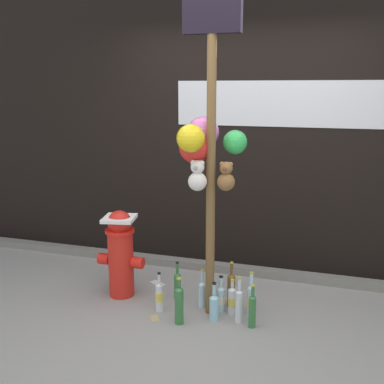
# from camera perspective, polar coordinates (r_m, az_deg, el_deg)

# --- Properties ---
(ground_plane) EXTENTS (14.00, 14.00, 0.00)m
(ground_plane) POSITION_cam_1_polar(r_m,az_deg,el_deg) (3.71, 1.38, -17.14)
(ground_plane) COLOR gray
(building_wall) EXTENTS (10.00, 0.21, 3.19)m
(building_wall) POSITION_cam_1_polar(r_m,az_deg,el_deg) (4.81, 6.95, 9.61)
(building_wall) COLOR black
(building_wall) RESTS_ON ground_plane
(curb_strip) EXTENTS (8.00, 0.12, 0.08)m
(curb_strip) POSITION_cam_1_polar(r_m,az_deg,el_deg) (4.80, 5.63, -9.45)
(curb_strip) COLOR slate
(curb_strip) RESTS_ON ground_plane
(memorial_post) EXTENTS (0.52, 0.54, 2.59)m
(memorial_post) POSITION_cam_1_polar(r_m,az_deg,el_deg) (3.64, 1.75, 7.73)
(memorial_post) COLOR brown
(memorial_post) RESTS_ON ground_plane
(fire_hydrant) EXTENTS (0.43, 0.32, 0.79)m
(fire_hydrant) POSITION_cam_1_polar(r_m,az_deg,el_deg) (4.23, -8.76, -7.23)
(fire_hydrant) COLOR red
(fire_hydrant) RESTS_ON ground_plane
(bottle_0) EXTENTS (0.07, 0.07, 0.31)m
(bottle_0) POSITION_cam_1_polar(r_m,az_deg,el_deg) (3.96, 4.94, -13.07)
(bottle_0) COLOR silver
(bottle_0) RESTS_ON ground_plane
(bottle_1) EXTENTS (0.07, 0.07, 0.31)m
(bottle_1) POSITION_cam_1_polar(r_m,az_deg,el_deg) (4.01, 3.55, -12.84)
(bottle_1) COLOR #B2DBEA
(bottle_1) RESTS_ON ground_plane
(bottle_2) EXTENTS (0.07, 0.07, 0.34)m
(bottle_2) POSITION_cam_1_polar(r_m,az_deg,el_deg) (4.00, -4.03, -12.61)
(bottle_2) COLOR silver
(bottle_2) RESTS_ON ground_plane
(bottle_3) EXTENTS (0.06, 0.06, 0.38)m
(bottle_3) POSITION_cam_1_polar(r_m,az_deg,el_deg) (3.96, 7.24, -12.91)
(bottle_3) COLOR #B2DBEA
(bottle_3) RESTS_ON ground_plane
(bottle_4) EXTENTS (0.08, 0.08, 0.32)m
(bottle_4) POSITION_cam_1_polar(r_m,az_deg,el_deg) (3.86, 2.71, -13.80)
(bottle_4) COLOR #93CCE0
(bottle_4) RESTS_ON ground_plane
(bottle_5) EXTENTS (0.06, 0.06, 0.36)m
(bottle_5) POSITION_cam_1_polar(r_m,az_deg,el_deg) (3.78, 7.41, -14.13)
(bottle_5) COLOR #337038
(bottle_5) RESTS_ON ground_plane
(bottle_6) EXTENTS (0.07, 0.07, 0.41)m
(bottle_6) POSITION_cam_1_polar(r_m,az_deg,el_deg) (4.06, 4.83, -11.82)
(bottle_6) COLOR brown
(bottle_6) RESTS_ON ground_plane
(bottle_7) EXTENTS (0.07, 0.07, 0.39)m
(bottle_7) POSITION_cam_1_polar(r_m,az_deg,el_deg) (3.79, -1.60, -13.58)
(bottle_7) COLOR #337038
(bottle_7) RESTS_ON ground_plane
(bottle_8) EXTENTS (0.06, 0.06, 0.34)m
(bottle_8) POSITION_cam_1_polar(r_m,az_deg,el_deg) (4.07, 1.25, -12.31)
(bottle_8) COLOR #B2DBEA
(bottle_8) RESTS_ON ground_plane
(bottle_9) EXTENTS (0.06, 0.06, 0.38)m
(bottle_9) POSITION_cam_1_polar(r_m,az_deg,el_deg) (3.83, 5.78, -13.53)
(bottle_9) COLOR silver
(bottle_9) RESTS_ON ground_plane
(bottle_10) EXTENTS (0.06, 0.06, 0.35)m
(bottle_10) POSITION_cam_1_polar(r_m,az_deg,el_deg) (4.21, -1.81, -11.25)
(bottle_10) COLOR #337038
(bottle_10) RESTS_ON ground_plane
(litter_1) EXTENTS (0.11, 0.13, 0.01)m
(litter_1) POSITION_cam_1_polar(r_m,az_deg,el_deg) (3.95, -4.59, -15.16)
(litter_1) COLOR tan
(litter_1) RESTS_ON ground_plane
(litter_3) EXTENTS (0.17, 0.15, 0.01)m
(litter_3) POSITION_cam_1_polar(r_m,az_deg,el_deg) (4.57, -4.25, -11.10)
(litter_3) COLOR silver
(litter_3) RESTS_ON ground_plane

